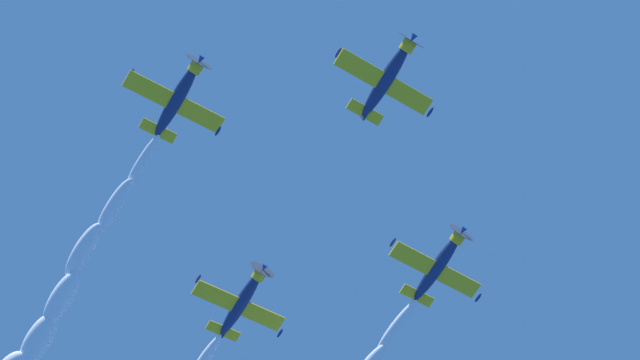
{
  "coord_description": "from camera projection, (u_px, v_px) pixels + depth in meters",
  "views": [
    {
      "loc": [
        -18.06,
        -3.23,
        1.84
      ],
      "look_at": [
        7.55,
        6.87,
        82.34
      ],
      "focal_mm": 56.56,
      "sensor_mm": 36.0,
      "label": 1
    }
  ],
  "objects": [
    {
      "name": "airplane_slot_tail",
      "position": [
        242.0,
        301.0,
        90.97
      ],
      "size": [
        8.06,
        7.87,
        3.11
      ],
      "color": "navy"
    },
    {
      "name": "airplane_lead",
      "position": [
        388.0,
        77.0,
        81.73
      ],
      "size": [
        8.06,
        7.87,
        3.05
      ],
      "color": "navy"
    },
    {
      "name": "smoke_trail_right_wingman",
      "position": [
        49.0,
        315.0,
        89.75
      ],
      "size": [
        18.9,
        25.67,
        3.92
      ],
      "color": "white"
    },
    {
      "name": "airplane_right_wingman",
      "position": [
        178.0,
        97.0,
        84.81
      ],
      "size": [
        8.04,
        7.88,
        3.18
      ],
      "color": "navy"
    },
    {
      "name": "airplane_left_wingman",
      "position": [
        439.0,
        265.0,
        87.72
      ],
      "size": [
        8.11,
        7.83,
        2.86
      ],
      "color": "navy"
    }
  ]
}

